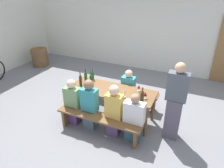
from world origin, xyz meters
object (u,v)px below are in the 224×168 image
object	(u,v)px
wine_bottle_1	(81,80)
standing_host	(175,104)
wine_barrel	(40,57)
wine_glass_2	(112,87)
bench_far	(123,92)
wine_bottle_0	(93,75)
tasting_table	(112,93)
wine_glass_3	(139,87)
seated_guest_near_2	(114,112)
bench_near	(99,121)
seated_guest_near_3	(134,120)
seated_guest_near_0	(73,103)
wine_glass_4	(139,95)
wine_bottle_2	(142,97)
seated_guest_far_0	(128,91)
wine_bottle_4	(91,80)
wine_glass_1	(145,94)
wine_glass_0	(124,92)
seated_guest_near_1	(90,105)
wine_bottle_3	(86,77)

from	to	relation	value
wine_bottle_1	standing_host	size ratio (longest dim) A/B	0.21
wine_barrel	wine_glass_2	bearing A→B (deg)	-27.26
bench_far	wine_bottle_0	distance (m)	0.91
tasting_table	wine_glass_2	distance (m)	0.24
wine_glass_3	seated_guest_near_2	world-z (taller)	seated_guest_near_2
wine_bottle_1	bench_near	bearing A→B (deg)	-36.83
wine_bottle_1	seated_guest_near_3	world-z (taller)	wine_bottle_1
seated_guest_near_0	wine_glass_4	bearing A→B (deg)	-75.21
bench_near	wine_bottle_2	xyz separation A→B (m)	(0.76, 0.46, 0.52)
wine_bottle_0	wine_barrel	xyz separation A→B (m)	(-3.29, 1.67, -0.53)
wine_glass_4	wine_barrel	size ratio (longest dim) A/B	0.24
wine_glass_3	seated_guest_far_0	world-z (taller)	seated_guest_far_0
wine_glass_4	seated_guest_near_2	bearing A→B (deg)	-137.01
wine_bottle_0	wine_bottle_1	xyz separation A→B (m)	(-0.09, -0.41, 0.02)
tasting_table	wine_bottle_4	world-z (taller)	wine_bottle_4
wine_glass_1	seated_guest_near_2	xyz separation A→B (m)	(-0.50, -0.46, -0.29)
tasting_table	wine_glass_0	size ratio (longest dim) A/B	11.53
wine_glass_3	bench_near	bearing A→B (deg)	-122.86
bench_near	seated_guest_near_1	distance (m)	0.39
wine_bottle_1	wine_barrel	bearing A→B (deg)	147.04
bench_far	seated_guest_near_3	xyz separation A→B (m)	(0.72, -1.19, 0.15)
wine_bottle_4	wine_glass_4	size ratio (longest dim) A/B	2.06
wine_bottle_0	seated_guest_near_2	size ratio (longest dim) A/B	0.24
bench_near	wine_bottle_1	xyz separation A→B (m)	(-0.76, 0.57, 0.53)
wine_glass_4	wine_barrel	bearing A→B (deg)	155.40
wine_bottle_2	wine_bottle_3	xyz separation A→B (m)	(-1.54, 0.37, -0.00)
tasting_table	wine_bottle_4	bearing A→B (deg)	174.42
seated_guest_near_2	standing_host	bearing A→B (deg)	-68.78
seated_guest_near_1	wine_glass_2	bearing A→B (deg)	-38.62
wine_bottle_1	seated_guest_near_3	size ratio (longest dim) A/B	0.32
wine_glass_4	standing_host	xyz separation A→B (m)	(0.71, 0.06, -0.06)
wine_bottle_3	wine_glass_0	size ratio (longest dim) A/B	1.81
wine_barrel	seated_guest_near_1	bearing A→B (deg)	-34.16
seated_guest_near_3	standing_host	xyz separation A→B (m)	(0.68, 0.43, 0.30)
bench_near	wine_bottle_1	size ratio (longest dim) A/B	5.40
tasting_table	wine_bottle_0	size ratio (longest dim) A/B	6.91
seated_guest_near_2	wine_bottle_3	bearing A→B (deg)	57.37
wine_glass_1	wine_glass_3	world-z (taller)	wine_glass_1
wine_glass_0	wine_glass_4	size ratio (longest dim) A/B	1.06
wine_bottle_3	seated_guest_near_3	world-z (taller)	seated_guest_near_3
standing_host	wine_bottle_3	bearing A→B (deg)	-6.51
seated_guest_near_3	wine_bottle_0	bearing A→B (deg)	59.02
wine_glass_4	seated_guest_near_2	world-z (taller)	seated_guest_near_2
tasting_table	wine_bottle_3	distance (m)	0.82
bench_far	wine_glass_0	bearing A→B (deg)	-66.70
wine_bottle_2	seated_guest_far_0	world-z (taller)	same
seated_guest_far_0	standing_host	distance (m)	1.37
wine_bottle_0	seated_guest_near_1	world-z (taller)	seated_guest_near_1
wine_bottle_2	seated_guest_near_0	world-z (taller)	seated_guest_near_0
wine_bottle_3	standing_host	xyz separation A→B (m)	(2.17, -0.25, -0.06)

